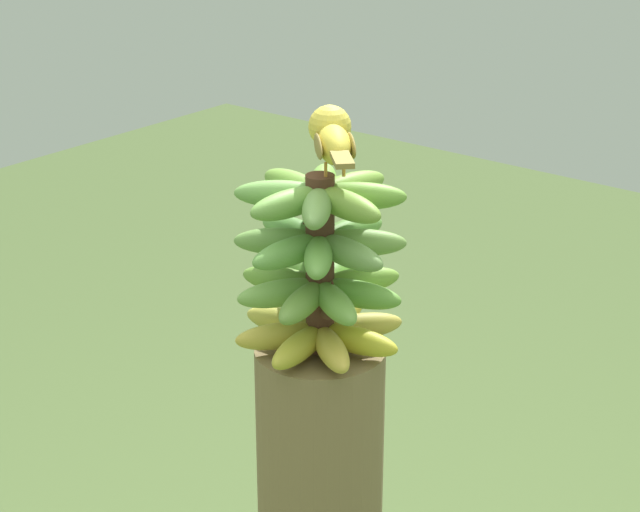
# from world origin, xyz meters

# --- Properties ---
(banana_bunch) EXTENTS (0.27, 0.27, 0.29)m
(banana_bunch) POSITION_xyz_m (-0.00, 0.00, 1.20)
(banana_bunch) COLOR #4C2D1E
(banana_bunch) RESTS_ON banana_tree
(perched_bird) EXTENTS (0.17, 0.17, 0.09)m
(perched_bird) POSITION_xyz_m (0.02, -0.01, 1.40)
(perched_bird) COLOR #C68933
(perched_bird) RESTS_ON banana_bunch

